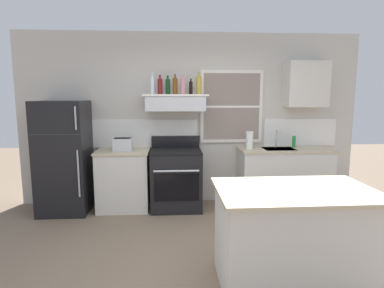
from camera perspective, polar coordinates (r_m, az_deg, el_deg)
ground_plane at (r=3.42m, az=2.37°, el=-21.73°), size 16.00×16.00×0.00m
back_wall at (r=5.18m, az=0.13°, el=4.47°), size 5.40×0.11×2.70m
refrigerator at (r=5.10m, az=-21.74°, el=-2.19°), size 0.70×0.72×1.65m
counter_left_of_stove at (r=5.05m, az=-12.02°, el=-6.17°), size 0.79×0.63×0.91m
toaster at (r=4.89m, az=-12.19°, el=-0.03°), size 0.30×0.20×0.19m
stove_range at (r=4.96m, az=-2.84°, el=-6.15°), size 0.76×0.69×1.09m
range_hood_shelf at (r=4.89m, az=-2.96°, el=7.39°), size 0.96×0.52×0.24m
bottle_clear_tall at (r=4.91m, az=-7.06°, el=10.32°), size 0.06×0.06×0.32m
bottle_red_label_wine at (r=4.96m, az=-5.69°, el=10.19°), size 0.07×0.07×0.29m
bottle_dark_green_wine at (r=4.92m, az=-4.31°, el=10.16°), size 0.07×0.07×0.28m
bottle_amber_wine at (r=4.90m, az=-3.01°, el=10.27°), size 0.07×0.07×0.30m
bottle_rose_pink at (r=4.86m, az=-1.60°, el=10.28°), size 0.07×0.07×0.30m
bottle_balsamic_dark at (r=4.95m, az=-0.21°, el=9.95°), size 0.06×0.06×0.23m
bottle_champagne_gold_foil at (r=4.95m, az=1.22°, el=10.43°), size 0.08×0.08×0.33m
counter_right_with_sink at (r=5.30m, az=15.93°, el=-5.58°), size 1.43×0.63×0.91m
sink_faucet at (r=5.25m, az=14.83°, el=1.29°), size 0.03×0.17×0.28m
paper_towel_roll at (r=5.03m, az=10.18°, el=0.68°), size 0.11×0.11×0.27m
dish_soap_bottle at (r=5.36m, az=17.62°, el=0.40°), size 0.06×0.06×0.18m
kitchen_island at (r=3.16m, az=17.57°, el=-15.52°), size 1.40×0.90×0.91m
upper_cabinet_right at (r=5.41m, az=19.61°, el=9.95°), size 0.64×0.32×0.70m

